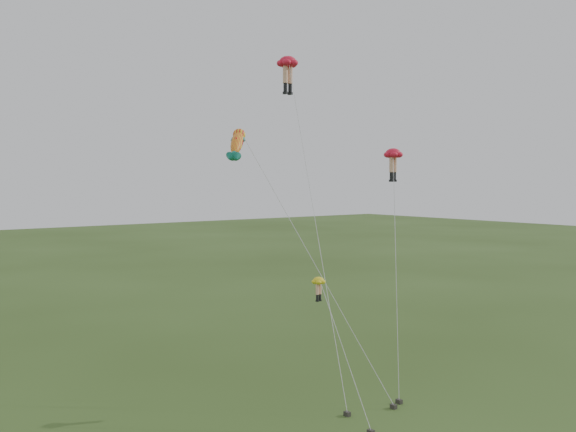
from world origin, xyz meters
TOP-DOWN VIEW (x-y plane):
  - ground at (0.00, 0.00)m, footprint 300.00×300.00m
  - legs_kite_red_high at (5.21, 12.34)m, footprint 7.72×15.09m
  - legs_kite_red_mid at (7.89, 3.98)m, footprint 6.59×6.92m
  - legs_kite_yellow at (-1.31, 0.74)m, footprint 1.51×5.83m
  - fish_kite at (-1.28, 9.37)m, footprint 4.18×13.14m

SIDE VIEW (x-z plane):
  - ground at x=0.00m, z-range 0.00..0.00m
  - legs_kite_yellow at x=-1.31m, z-range 2.88..10.20m
  - legs_kite_red_mid at x=7.89m, z-range 6.73..21.76m
  - fish_kite at x=-1.28m, z-range 6.99..23.54m
  - legs_kite_red_high at x=5.21m, z-range 10.25..32.53m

